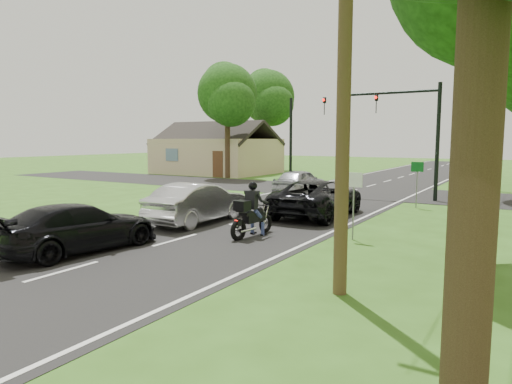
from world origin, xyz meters
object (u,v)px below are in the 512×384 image
utility_pole_near (345,38)px  silver_suv (300,182)px  utility_pole_far (479,109)px  silver_sedan (198,203)px  sign_white (354,189)px  traffic_signal (401,120)px  dark_suv (318,198)px  dark_car_behind (78,227)px  motorcycle_rider (251,215)px  sign_green (417,173)px

utility_pole_near → silver_suv: bearing=118.7°
silver_suv → utility_pole_far: (8.23, 8.99, 4.35)m
utility_pole_far → silver_sedan: bearing=-111.3°
sign_white → traffic_signal: bearing=97.0°
dark_suv → dark_car_behind: (-3.29, -9.05, -0.07)m
utility_pole_near → utility_pole_far: 24.00m
motorcycle_rider → silver_sedan: (-3.05, 1.08, 0.05)m
traffic_signal → motorcycle_rider: bearing=-97.4°
sign_green → utility_pole_far: bearing=83.3°
silver_suv → dark_car_behind: bearing=93.4°
silver_suv → utility_pole_near: 17.66m
silver_suv → sign_green: size_ratio=1.99×
utility_pole_near → dark_suv: bearing=116.6°
utility_pole_near → traffic_signal: bearing=100.1°
silver_sedan → sign_white: (6.01, 0.21, 0.83)m
motorcycle_rider → dark_suv: bearing=93.4°
dark_car_behind → silver_suv: bearing=-82.3°
motorcycle_rider → utility_pole_far: size_ratio=0.21×
dark_car_behind → utility_pole_far: 26.02m
dark_suv → silver_suv: dark_suv is taller
silver_sedan → dark_car_behind: bearing=88.0°
traffic_signal → utility_pole_far: bearing=70.3°
traffic_signal → sign_green: (1.56, -3.02, -2.54)m
silver_suv → dark_car_behind: size_ratio=0.90×
dark_suv → traffic_signal: bearing=-102.6°
motorcycle_rider → sign_green: 9.85m
silver_sedan → dark_car_behind: silver_sedan is taller
motorcycle_rider → sign_white: (2.96, 1.28, 0.88)m
silver_suv → utility_pole_far: size_ratio=0.42×
utility_pole_far → silver_suv: bearing=-132.5°
motorcycle_rider → traffic_signal: 12.87m
dark_car_behind → traffic_signal: size_ratio=0.74×
utility_pole_near → sign_white: 6.26m
dark_car_behind → sign_white: (6.07, 5.48, 0.90)m
dark_car_behind → utility_pole_far: utility_pole_far is taller
silver_sedan → utility_pole_far: bearing=-112.6°
dark_car_behind → utility_pole_far: bearing=-101.9°
utility_pole_near → dark_car_behind: bearing=-176.2°
silver_sedan → utility_pole_near: (7.51, -4.77, 4.31)m
motorcycle_rider → utility_pole_far: 21.24m
silver_suv → sign_white: size_ratio=1.99×
utility_pole_far → sign_green: 11.63m
dark_car_behind → traffic_signal: (4.70, 16.50, 3.44)m
dark_suv → silver_sedan: 4.97m
dark_suv → utility_pole_far: size_ratio=0.54×
motorcycle_rider → sign_green: bearing=76.7°
motorcycle_rider → utility_pole_near: bearing=-34.2°
utility_pole_far → sign_green: (-1.30, -11.02, -3.49)m
silver_suv → sign_green: (6.93, -2.03, 0.86)m
motorcycle_rider → sign_white: 3.34m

